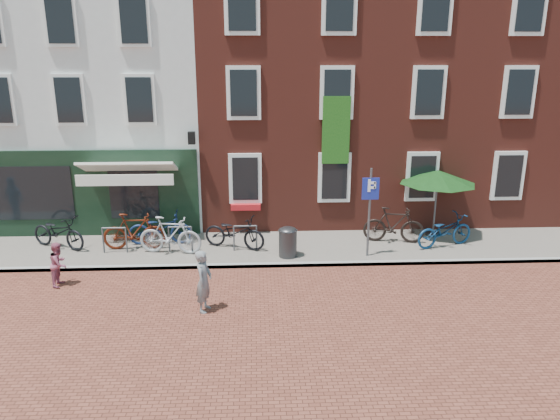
{
  "coord_description": "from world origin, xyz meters",
  "views": [
    {
      "loc": [
        0.85,
        -14.06,
        5.88
      ],
      "look_at": [
        1.58,
        1.25,
        1.39
      ],
      "focal_mm": 33.35,
      "sensor_mm": 36.0,
      "label": 1
    }
  ],
  "objects_px": {
    "woman": "(204,281)",
    "bicycle_2": "(160,228)",
    "bicycle_3": "(170,235)",
    "bicycle_4": "(234,232)",
    "parasol": "(438,174)",
    "litter_bin": "(288,240)",
    "bicycle_0": "(58,232)",
    "boy": "(59,264)",
    "bicycle_6": "(445,231)",
    "bicycle_5": "(394,225)",
    "bicycle_1": "(134,231)",
    "parking_sign": "(370,201)"
  },
  "relations": [
    {
      "from": "bicycle_1",
      "to": "bicycle_4",
      "type": "height_order",
      "value": "bicycle_1"
    },
    {
      "from": "litter_bin",
      "to": "parasol",
      "type": "distance_m",
      "value": 5.58
    },
    {
      "from": "parasol",
      "to": "bicycle_1",
      "type": "xyz_separation_m",
      "value": [
        -9.8,
        -0.91,
        -1.51
      ]
    },
    {
      "from": "bicycle_2",
      "to": "parking_sign",
      "type": "bearing_deg",
      "value": -104.21
    },
    {
      "from": "boy",
      "to": "bicycle_6",
      "type": "relative_size",
      "value": 0.6
    },
    {
      "from": "parasol",
      "to": "boy",
      "type": "distance_m",
      "value": 11.86
    },
    {
      "from": "parasol",
      "to": "bicycle_3",
      "type": "distance_m",
      "value": 8.86
    },
    {
      "from": "woman",
      "to": "bicycle_4",
      "type": "xyz_separation_m",
      "value": [
        0.58,
        4.02,
        -0.14
      ]
    },
    {
      "from": "litter_bin",
      "to": "bicycle_5",
      "type": "bearing_deg",
      "value": 17.54
    },
    {
      "from": "bicycle_0",
      "to": "boy",
      "type": "bearing_deg",
      "value": -134.79
    },
    {
      "from": "woman",
      "to": "bicycle_3",
      "type": "distance_m",
      "value": 3.9
    },
    {
      "from": "parasol",
      "to": "bicycle_1",
      "type": "relative_size",
      "value": 1.29
    },
    {
      "from": "woman",
      "to": "bicycle_2",
      "type": "relative_size",
      "value": 0.76
    },
    {
      "from": "woman",
      "to": "bicycle_6",
      "type": "height_order",
      "value": "woman"
    },
    {
      "from": "bicycle_0",
      "to": "bicycle_1",
      "type": "xyz_separation_m",
      "value": [
        2.41,
        -0.22,
        0.06
      ]
    },
    {
      "from": "woman",
      "to": "bicycle_0",
      "type": "distance_m",
      "value": 6.55
    },
    {
      "from": "bicycle_1",
      "to": "bicycle_6",
      "type": "bearing_deg",
      "value": -92.37
    },
    {
      "from": "bicycle_3",
      "to": "bicycle_5",
      "type": "bearing_deg",
      "value": -74.63
    },
    {
      "from": "bicycle_4",
      "to": "bicycle_0",
      "type": "bearing_deg",
      "value": 108.33
    },
    {
      "from": "parking_sign",
      "to": "bicycle_3",
      "type": "distance_m",
      "value": 6.12
    },
    {
      "from": "bicycle_0",
      "to": "bicycle_3",
      "type": "bearing_deg",
      "value": -74.7
    },
    {
      "from": "bicycle_0",
      "to": "bicycle_3",
      "type": "distance_m",
      "value": 3.64
    },
    {
      "from": "bicycle_4",
      "to": "bicycle_3",
      "type": "bearing_deg",
      "value": 121.86
    },
    {
      "from": "boy",
      "to": "bicycle_1",
      "type": "relative_size",
      "value": 0.62
    },
    {
      "from": "parasol",
      "to": "bicycle_1",
      "type": "bearing_deg",
      "value": -174.67
    },
    {
      "from": "bicycle_3",
      "to": "bicycle_4",
      "type": "xyz_separation_m",
      "value": [
        1.94,
        0.37,
        -0.06
      ]
    },
    {
      "from": "parking_sign",
      "to": "boy",
      "type": "bearing_deg",
      "value": -170.3
    },
    {
      "from": "parasol",
      "to": "woman",
      "type": "relative_size",
      "value": 1.64
    },
    {
      "from": "bicycle_1",
      "to": "bicycle_3",
      "type": "relative_size",
      "value": 1.0
    },
    {
      "from": "bicycle_0",
      "to": "bicycle_5",
      "type": "height_order",
      "value": "bicycle_5"
    },
    {
      "from": "parking_sign",
      "to": "bicycle_1",
      "type": "height_order",
      "value": "parking_sign"
    },
    {
      "from": "boy",
      "to": "bicycle_5",
      "type": "relative_size",
      "value": 0.62
    },
    {
      "from": "bicycle_6",
      "to": "bicycle_4",
      "type": "bearing_deg",
      "value": 69.85
    },
    {
      "from": "woman",
      "to": "parking_sign",
      "type": "bearing_deg",
      "value": -41.15
    },
    {
      "from": "litter_bin",
      "to": "bicycle_0",
      "type": "bearing_deg",
      "value": 171.51
    },
    {
      "from": "boy",
      "to": "bicycle_6",
      "type": "bearing_deg",
      "value": -75.08
    },
    {
      "from": "litter_bin",
      "to": "bicycle_3",
      "type": "bearing_deg",
      "value": 173.17
    },
    {
      "from": "bicycle_5",
      "to": "bicycle_4",
      "type": "bearing_deg",
      "value": 104.94
    },
    {
      "from": "boy",
      "to": "bicycle_5",
      "type": "xyz_separation_m",
      "value": [
        9.73,
        2.65,
        0.08
      ]
    },
    {
      "from": "bicycle_0",
      "to": "bicycle_2",
      "type": "height_order",
      "value": "same"
    },
    {
      "from": "bicycle_2",
      "to": "bicycle_6",
      "type": "relative_size",
      "value": 1.0
    },
    {
      "from": "bicycle_2",
      "to": "bicycle_3",
      "type": "relative_size",
      "value": 1.03
    },
    {
      "from": "parking_sign",
      "to": "bicycle_1",
      "type": "relative_size",
      "value": 1.39
    },
    {
      "from": "litter_bin",
      "to": "boy",
      "type": "height_order",
      "value": "boy"
    },
    {
      "from": "bicycle_3",
      "to": "bicycle_5",
      "type": "distance_m",
      "value": 7.11
    },
    {
      "from": "bicycle_0",
      "to": "bicycle_4",
      "type": "distance_m",
      "value": 5.53
    },
    {
      "from": "woman",
      "to": "bicycle_6",
      "type": "distance_m",
      "value": 8.19
    },
    {
      "from": "bicycle_4",
      "to": "bicycle_5",
      "type": "xyz_separation_m",
      "value": [
        5.14,
        0.31,
        0.06
      ]
    },
    {
      "from": "litter_bin",
      "to": "bicycle_1",
      "type": "distance_m",
      "value": 4.82
    },
    {
      "from": "litter_bin",
      "to": "bicycle_4",
      "type": "relative_size",
      "value": 0.5
    }
  ]
}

